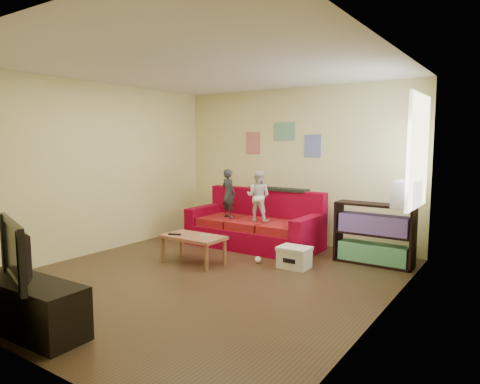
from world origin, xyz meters
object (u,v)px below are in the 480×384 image
Objects in this scene: sofa at (256,227)px; coffee_table at (193,240)px; child_b at (258,196)px; file_box at (294,257)px; bookshelf at (374,237)px; television at (25,250)px; child_a at (229,193)px; tv_stand at (28,306)px.

coffee_table is at bearing -97.74° from sofa.
child_b reaches higher than file_box.
bookshelf is (1.85, 0.20, -0.49)m from child_b.
child_b is at bearing 107.07° from television.
sofa is 2.00m from bookshelf.
child_b reaches higher than coffee_table.
child_b is 0.75× the size of bookshelf.
sofa reaches higher than file_box.
sofa is 0.60m from child_b.
bookshelf is 4.52m from television.
tv_stand is at bearing 111.86° from child_a.
child_a reaches higher than tv_stand.
child_a is 0.83× the size of television.
child_a is at bearing -175.41° from bookshelf.
television reaches higher than coffee_table.
bookshelf reaches higher than tv_stand.
coffee_table is 2.62m from bookshelf.
child_b is at bearing 74.71° from coffee_table.
television is at bearing 111.86° from child_a.
coffee_table is (-0.19, -1.42, 0.03)m from sofa.
file_box is 0.34× the size of tv_stand.
child_a is at bearing 115.98° from television.
child_a reaches higher than coffee_table.
tv_stand is (0.00, -4.02, -0.08)m from sofa.
child_a is 1.92× the size of file_box.
coffee_table reaches higher than file_box.
tv_stand is (0.45, -3.84, -0.64)m from child_a.
bookshelf is 1.21m from file_box.
sofa is 1.71× the size of tv_stand.
sofa is 0.74m from child_a.
child_b is 1.37m from file_box.
bookshelf is at bearing 0.58° from sofa.
child_b is (0.60, 0.00, -0.00)m from child_a.
coffee_table is at bearing 113.53° from television.
child_b is 0.82× the size of television.
child_b reaches higher than bookshelf.
television reaches higher than bookshelf.
coffee_table is at bearing 116.86° from child_a.
tv_stand is at bearing -109.34° from file_box.
television reaches higher than tv_stand.
file_box is at bearing 173.72° from child_a.
bookshelf is at bearing -160.26° from child_a.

